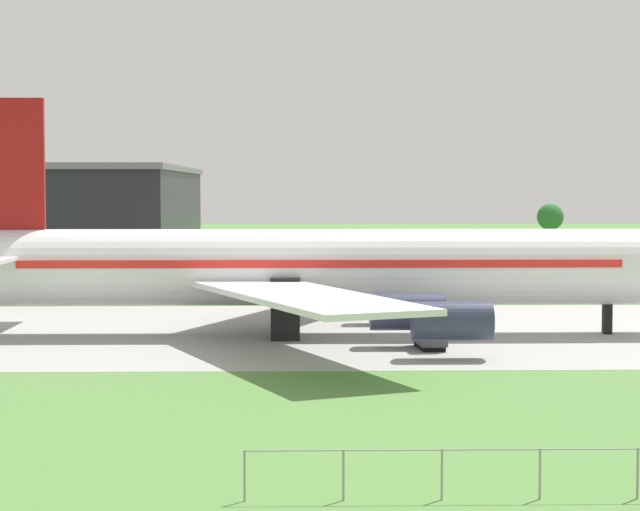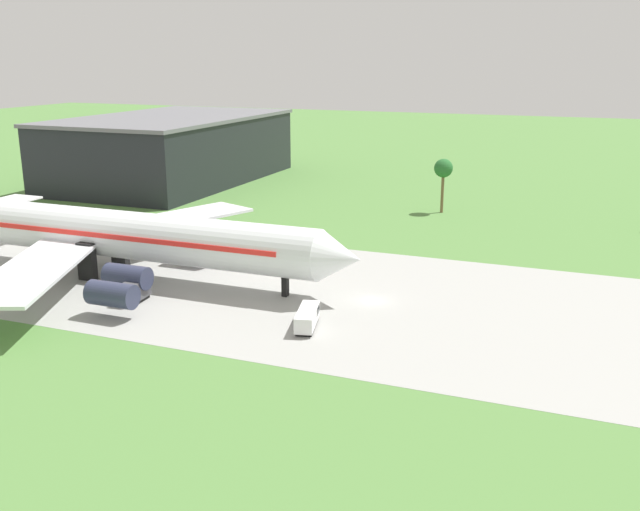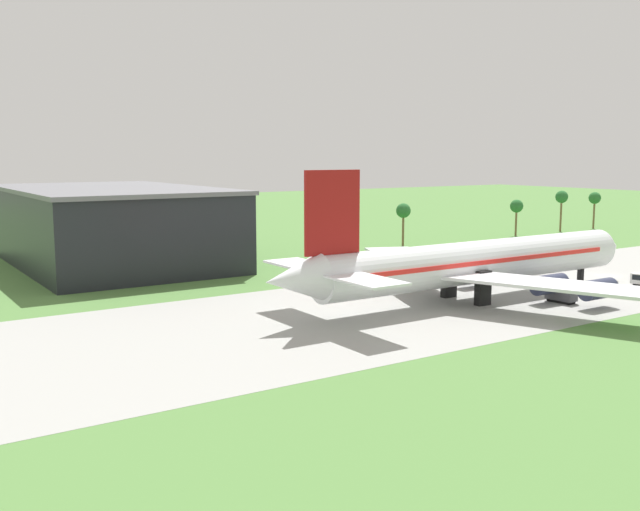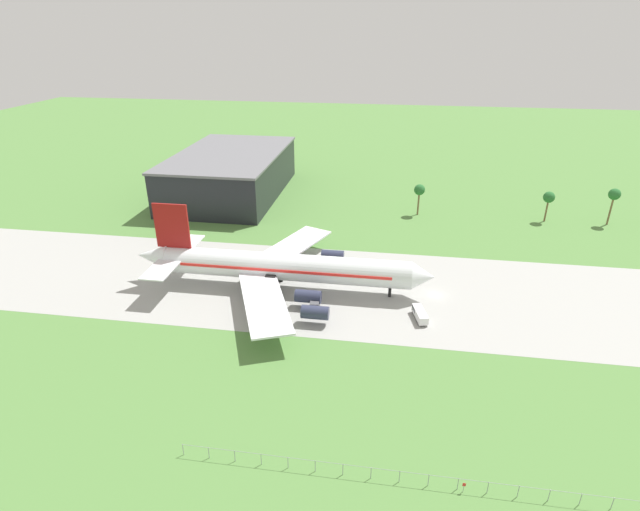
% 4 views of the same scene
% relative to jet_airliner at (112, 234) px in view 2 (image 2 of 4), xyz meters
% --- Properties ---
extents(ground_plane, '(600.00, 600.00, 0.00)m').
position_rel_jet_airliner_xyz_m(ground_plane, '(36.99, 2.27, -5.79)').
color(ground_plane, '#517F3D').
extents(taxiway_strip, '(320.00, 44.00, 0.02)m').
position_rel_jet_airliner_xyz_m(taxiway_strip, '(36.99, 2.27, -5.78)').
color(taxiway_strip, '#9E9E99').
rests_on(taxiway_strip, ground_plane).
extents(jet_airliner, '(72.60, 57.95, 20.24)m').
position_rel_jet_airliner_xyz_m(jet_airliner, '(0.00, 0.00, 0.00)').
color(jet_airliner, white).
rests_on(jet_airliner, ground_plane).
extents(baggage_tug, '(2.36, 4.61, 2.69)m').
position_rel_jet_airliner_xyz_m(baggage_tug, '(9.72, -8.65, -4.35)').
color(baggage_tug, black).
rests_on(baggage_tug, ground_plane).
extents(catering_van, '(3.48, 6.74, 2.16)m').
position_rel_jet_airliner_xyz_m(catering_van, '(32.90, -8.85, -4.61)').
color(catering_van, black).
rests_on(catering_van, ground_plane).
extents(terminal_building, '(36.72, 61.20, 15.64)m').
position_rel_jet_airliner_xyz_m(terminal_building, '(-34.68, 68.91, 2.05)').
color(terminal_building, black).
rests_on(terminal_building, ground_plane).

